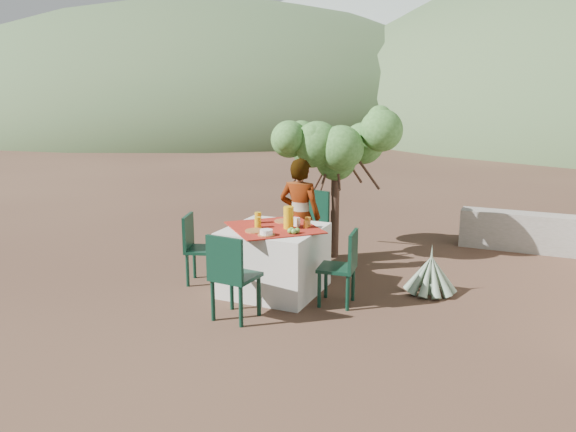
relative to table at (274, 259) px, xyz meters
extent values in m
plane|color=#331F17|center=(-0.60, -0.40, -0.38)|extent=(160.00, 160.00, 0.00)
cube|color=white|center=(0.00, 0.00, 0.00)|extent=(1.02, 1.02, 0.75)
cube|color=#9C2916|center=(0.00, 0.00, 0.38)|extent=(1.30, 1.30, 0.01)
cylinder|color=black|center=(-0.25, 0.88, -0.14)|extent=(0.05, 0.05, 0.49)
cylinder|color=black|center=(0.11, 0.81, -0.14)|extent=(0.05, 0.05, 0.49)
cylinder|color=black|center=(-0.18, 1.25, -0.14)|extent=(0.05, 0.05, 0.49)
cylinder|color=black|center=(0.18, 1.17, -0.14)|extent=(0.05, 0.05, 0.49)
cube|color=black|center=(-0.03, 1.03, 0.11)|extent=(0.54, 0.54, 0.04)
cube|color=black|center=(0.01, 1.23, 0.37)|extent=(0.46, 0.13, 0.48)
cylinder|color=black|center=(0.16, -0.72, -0.16)|extent=(0.04, 0.04, 0.44)
cylinder|color=black|center=(-0.17, -0.69, -0.16)|extent=(0.04, 0.04, 0.44)
cylinder|color=black|center=(0.14, -1.05, -0.16)|extent=(0.04, 0.04, 0.44)
cylinder|color=black|center=(-0.20, -1.02, -0.16)|extent=(0.04, 0.04, 0.44)
cube|color=black|center=(-0.02, -0.87, 0.06)|extent=(0.45, 0.45, 0.04)
cube|color=black|center=(-0.03, -1.06, 0.30)|extent=(0.41, 0.07, 0.43)
cylinder|color=black|center=(-0.70, -0.18, -0.17)|extent=(0.04, 0.04, 0.41)
cylinder|color=black|center=(-0.80, 0.12, -0.17)|extent=(0.04, 0.04, 0.41)
cylinder|color=black|center=(-1.00, -0.28, -0.17)|extent=(0.04, 0.04, 0.41)
cylinder|color=black|center=(-1.10, 0.02, -0.17)|extent=(0.04, 0.04, 0.41)
cube|color=black|center=(-0.90, -0.08, 0.03)|extent=(0.49, 0.49, 0.04)
cube|color=black|center=(-1.07, -0.13, 0.25)|extent=(0.16, 0.38, 0.40)
cylinder|color=black|center=(0.62, 0.04, -0.18)|extent=(0.04, 0.04, 0.41)
cylinder|color=black|center=(0.65, -0.26, -0.18)|extent=(0.04, 0.04, 0.41)
cylinder|color=black|center=(0.92, 0.08, -0.18)|extent=(0.04, 0.04, 0.41)
cylinder|color=black|center=(0.96, -0.23, -0.18)|extent=(0.04, 0.04, 0.41)
cube|color=black|center=(0.79, -0.09, 0.03)|extent=(0.42, 0.42, 0.04)
cube|color=black|center=(0.96, -0.07, 0.24)|extent=(0.08, 0.38, 0.40)
imported|color=#8C6651|center=(0.02, 0.72, 0.35)|extent=(0.54, 0.36, 1.47)
cylinder|color=#4A3225|center=(0.18, 1.59, 0.30)|extent=(0.12, 0.12, 1.35)
sphere|color=#2F5B21|center=(0.18, 1.59, 0.97)|extent=(0.58, 0.58, 0.58)
sphere|color=#2F5B21|center=(0.71, 1.59, 1.12)|extent=(0.54, 0.54, 0.54)
sphere|color=#2F5B21|center=(-0.30, 1.68, 1.07)|extent=(0.50, 0.50, 0.50)
sphere|color=#2F5B21|center=(0.27, 2.12, 1.16)|extent=(0.52, 0.52, 0.52)
sphere|color=#2F5B21|center=(0.23, 1.10, 1.02)|extent=(0.46, 0.46, 0.46)
sphere|color=gray|center=(1.66, 0.66, -0.34)|extent=(0.19, 0.19, 0.19)
cone|color=gray|center=(1.66, 0.66, -0.09)|extent=(0.11, 0.11, 0.56)
cone|color=gray|center=(1.78, 0.69, -0.15)|extent=(0.35, 0.15, 0.48)
cone|color=gray|center=(1.75, 0.76, -0.15)|extent=(0.28, 0.29, 0.49)
cone|color=gray|center=(1.68, 0.79, -0.15)|extent=(0.14, 0.34, 0.48)
cone|color=gray|center=(1.60, 0.78, -0.15)|extent=(0.23, 0.32, 0.49)
cone|color=gray|center=(1.54, 0.72, -0.15)|extent=(0.33, 0.22, 0.49)
cone|color=gray|center=(1.53, 0.64, -0.15)|extent=(0.35, 0.15, 0.48)
cone|color=gray|center=(1.57, 0.57, -0.15)|extent=(0.28, 0.29, 0.49)
cone|color=gray|center=(1.64, 0.54, -0.15)|extent=(0.14, 0.34, 0.48)
cone|color=gray|center=(1.72, 0.55, -0.15)|extent=(0.23, 0.32, 0.49)
cone|color=gray|center=(1.77, 0.61, -0.15)|extent=(0.33, 0.22, 0.49)
cube|color=gray|center=(3.00, 3.00, -0.10)|extent=(2.60, 0.35, 0.55)
ellipsoid|color=#314C2A|center=(-18.60, 29.60, -0.38)|extent=(40.00, 40.00, 16.00)
ellipsoid|color=slate|center=(-4.60, 51.60, -0.38)|extent=(60.00, 60.00, 24.00)
cylinder|color=brown|center=(0.01, 0.29, 0.39)|extent=(0.25, 0.25, 0.01)
cylinder|color=brown|center=(-0.09, -0.27, 0.39)|extent=(0.24, 0.24, 0.01)
cylinder|color=gold|center=(-0.25, 0.11, 0.44)|extent=(0.08, 0.08, 0.13)
cylinder|color=gold|center=(-0.15, -0.10, 0.44)|extent=(0.08, 0.08, 0.12)
cylinder|color=gold|center=(0.18, 0.00, 0.51)|extent=(0.11, 0.11, 0.25)
cylinder|color=brown|center=(0.09, -0.38, 0.39)|extent=(0.19, 0.19, 0.01)
cylinder|color=white|center=(0.09, -0.38, 0.42)|extent=(0.14, 0.14, 0.05)
cylinder|color=#BE7921|center=(0.35, 0.10, 0.42)|extent=(0.05, 0.05, 0.09)
cylinder|color=#BE7921|center=(0.34, 0.18, 0.44)|extent=(0.07, 0.07, 0.11)
cube|color=white|center=(0.21, 0.14, 0.43)|extent=(0.08, 0.05, 0.10)
sphere|color=#5A9E39|center=(0.29, -0.16, 0.41)|extent=(0.06, 0.06, 0.06)
sphere|color=#5A9E39|center=(0.35, -0.16, 0.41)|extent=(0.06, 0.06, 0.06)
sphere|color=#5A9E39|center=(0.33, -0.21, 0.41)|extent=(0.06, 0.06, 0.06)
sphere|color=#5A9E39|center=(0.29, -0.21, 0.41)|extent=(0.06, 0.06, 0.06)
camera|label=1|loc=(2.63, -5.56, 1.88)|focal=35.00mm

